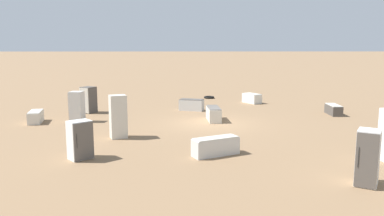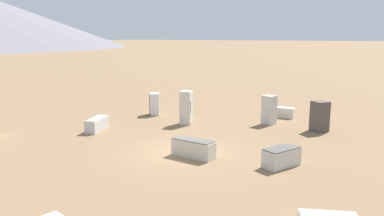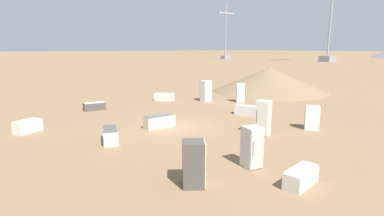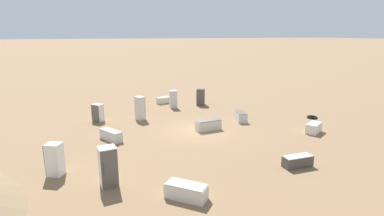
{
  "view_description": "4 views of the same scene",
  "coord_description": "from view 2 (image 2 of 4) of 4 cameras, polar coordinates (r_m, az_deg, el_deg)",
  "views": [
    {
      "loc": [
        19.73,
        -1.57,
        3.99
      ],
      "look_at": [
        -0.77,
        -0.99,
        0.72
      ],
      "focal_mm": 35.0,
      "sensor_mm": 36.0,
      "label": 1
    },
    {
      "loc": [
        -9.92,
        12.4,
        5.0
      ],
      "look_at": [
        0.45,
        -1.41,
        1.71
      ],
      "focal_mm": 35.0,
      "sensor_mm": 36.0,
      "label": 2
    },
    {
      "loc": [
        -9.21,
        -15.4,
        4.74
      ],
      "look_at": [
        0.43,
        -1.43,
        1.34
      ],
      "focal_mm": 28.0,
      "sensor_mm": 36.0,
      "label": 3
    },
    {
      "loc": [
        8.32,
        19.15,
        6.84
      ],
      "look_at": [
        0.63,
        0.61,
        1.9
      ],
      "focal_mm": 28.0,
      "sensor_mm": 36.0,
      "label": 4
    }
  ],
  "objects": [
    {
      "name": "discarded_fridge_12",
      "position": [
        15.88,
        0.21,
        -6.13
      ],
      "size": [
        1.9,
        0.74,
        0.76
      ],
      "rotation": [
        0.0,
        0.0,
        4.76
      ],
      "color": "beige",
      "rests_on": "ground_plane"
    },
    {
      "name": "discarded_fridge_2",
      "position": [
        20.94,
        -14.28,
        -2.4
      ],
      "size": [
        1.32,
        1.88,
        0.69
      ],
      "rotation": [
        0.0,
        0.0,
        0.45
      ],
      "color": "silver",
      "rests_on": "ground_plane"
    },
    {
      "name": "discarded_fridge_5",
      "position": [
        24.31,
        13.43,
        -0.63
      ],
      "size": [
        1.67,
        0.92,
        0.64
      ],
      "rotation": [
        0.0,
        0.0,
        4.91
      ],
      "color": "beige",
      "rests_on": "ground_plane"
    },
    {
      "name": "discarded_fridge_7",
      "position": [
        21.67,
        -0.87,
        0.07
      ],
      "size": [
        0.84,
        0.88,
        1.94
      ],
      "rotation": [
        0.0,
        0.0,
        1.94
      ],
      "color": "beige",
      "rests_on": "ground_plane"
    },
    {
      "name": "ground_plane",
      "position": [
        16.65,
        -1.67,
        -6.7
      ],
      "size": [
        1000.0,
        1000.0,
        0.0
      ],
      "primitive_type": "plane",
      "color": "#846647"
    },
    {
      "name": "discarded_fridge_3",
      "position": [
        24.43,
        -5.76,
        0.61
      ],
      "size": [
        0.97,
        0.98,
        1.42
      ],
      "rotation": [
        0.0,
        0.0,
        5.42
      ],
      "color": "white",
      "rests_on": "ground_plane"
    },
    {
      "name": "discarded_fridge_8",
      "position": [
        15.19,
        13.47,
        -7.27
      ],
      "size": [
        1.14,
        1.68,
        0.74
      ],
      "rotation": [
        0.0,
        0.0,
        5.98
      ],
      "color": "silver",
      "rests_on": "ground_plane"
    },
    {
      "name": "discarded_fridge_11",
      "position": [
        21.2,
        18.86,
        -1.19
      ],
      "size": [
        1.05,
        1.04,
        1.63
      ],
      "rotation": [
        0.0,
        0.0,
        4.17
      ],
      "color": "#4C4742",
      "rests_on": "ground_plane"
    },
    {
      "name": "discarded_fridge_10",
      "position": [
        22.16,
        11.68,
        -0.27
      ],
      "size": [
        0.74,
        0.78,
        1.67
      ],
      "rotation": [
        0.0,
        0.0,
        3.01
      ],
      "color": "silver",
      "rests_on": "ground_plane"
    }
  ]
}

